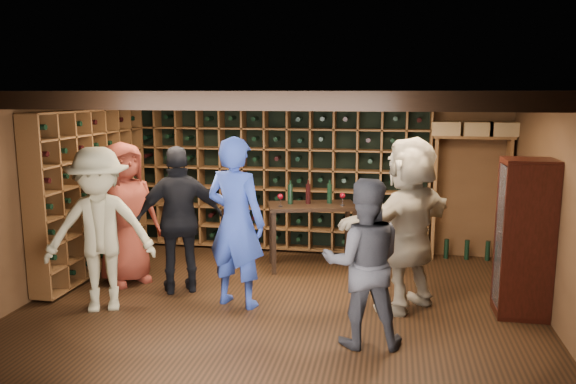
% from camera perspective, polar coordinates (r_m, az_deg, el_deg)
% --- Properties ---
extents(ground, '(6.00, 6.00, 0.00)m').
position_cam_1_polar(ground, '(6.81, -0.70, -11.35)').
color(ground, black).
rests_on(ground, ground).
extents(room_shell, '(6.00, 6.00, 6.00)m').
position_cam_1_polar(room_shell, '(6.39, -0.65, 9.45)').
color(room_shell, '#51331B').
rests_on(room_shell, ground).
extents(wine_rack_back, '(4.65, 0.30, 2.20)m').
position_cam_1_polar(wine_rack_back, '(8.83, -1.10, 1.35)').
color(wine_rack_back, brown).
rests_on(wine_rack_back, ground).
extents(wine_rack_left, '(0.30, 2.65, 2.20)m').
position_cam_1_polar(wine_rack_left, '(8.25, -19.20, 0.16)').
color(wine_rack_left, brown).
rests_on(wine_rack_left, ground).
extents(crate_shelf, '(1.20, 0.32, 2.07)m').
position_cam_1_polar(crate_shelf, '(8.67, 18.27, 3.47)').
color(crate_shelf, brown).
rests_on(crate_shelf, ground).
extents(display_cabinet, '(0.55, 0.50, 1.75)m').
position_cam_1_polar(display_cabinet, '(6.78, 22.82, -4.66)').
color(display_cabinet, black).
rests_on(display_cabinet, ground).
extents(man_blue_shirt, '(0.83, 0.65, 2.00)m').
position_cam_1_polar(man_blue_shirt, '(6.55, -5.32, -3.10)').
color(man_blue_shirt, navy).
rests_on(man_blue_shirt, ground).
extents(man_grey_suit, '(0.90, 0.75, 1.68)m').
position_cam_1_polar(man_grey_suit, '(5.59, 7.65, -7.15)').
color(man_grey_suit, black).
rests_on(man_grey_suit, ground).
extents(guest_red_floral, '(1.04, 1.08, 1.87)m').
position_cam_1_polar(guest_red_floral, '(7.63, -16.21, -2.09)').
color(guest_red_floral, maroon).
rests_on(guest_red_floral, ground).
extents(guest_woman_black, '(1.17, 0.89, 1.85)m').
position_cam_1_polar(guest_woman_black, '(7.11, -10.88, -2.83)').
color(guest_woman_black, black).
rests_on(guest_woman_black, ground).
extents(guest_khaki, '(1.40, 1.12, 1.89)m').
position_cam_1_polar(guest_khaki, '(6.76, -18.58, -3.66)').
color(guest_khaki, gray).
rests_on(guest_khaki, ground).
extents(guest_beige, '(1.62, 1.83, 2.01)m').
position_cam_1_polar(guest_beige, '(6.58, 12.14, -3.20)').
color(guest_beige, gray).
rests_on(guest_beige, ground).
extents(tasting_table, '(1.35, 0.93, 1.21)m').
position_cam_1_polar(tasting_table, '(7.98, 2.44, -2.06)').
color(tasting_table, black).
rests_on(tasting_table, ground).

